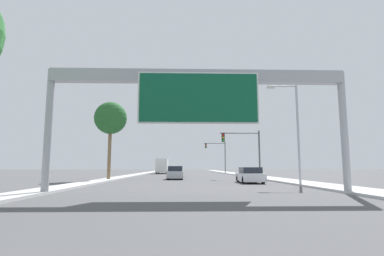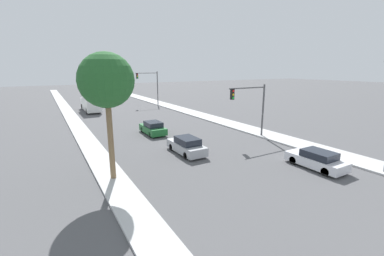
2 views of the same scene
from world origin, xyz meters
The scene contains 9 objects.
sidewalk_right centered at (9.50, 60.00, 0.07)m, with size 3.00×120.00×0.15m.
median_strip_left centered at (-9.00, 60.00, 0.07)m, with size 2.00×120.00×0.15m.
car_mid_center centered at (-1.75, 37.10, 0.72)m, with size 1.83×4.55×1.53m.
car_mid_right centered at (5.25, 28.95, 0.67)m, with size 1.90×4.47×1.41m.
car_near_center centered at (-1.75, 45.25, 0.71)m, with size 1.86×4.37×1.51m.
truck_box_primary centered at (-5.25, 66.09, 1.57)m, with size 2.33×8.75×3.07m.
traffic_light_near_intersection centered at (6.88, 38.00, 4.02)m, with size 4.92×0.32×5.87m.
traffic_light_mid_block centered at (7.07, 68.00, 4.66)m, with size 4.77×0.32×6.92m.
palm_tree_background centered at (-8.92, 34.70, 6.77)m, with size 3.57×3.57×8.63m.
Camera 2 is at (-12.57, 17.59, 7.59)m, focal length 24.00 mm.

